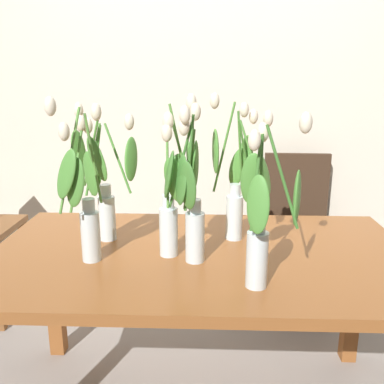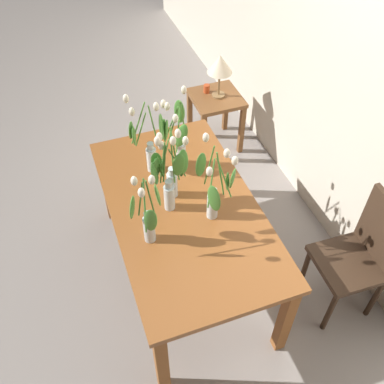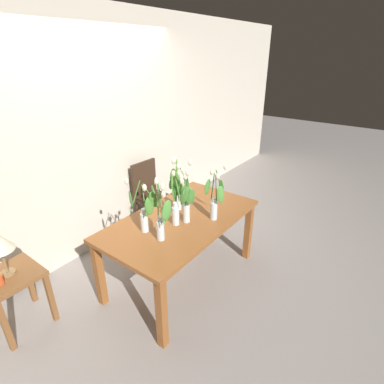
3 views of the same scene
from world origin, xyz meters
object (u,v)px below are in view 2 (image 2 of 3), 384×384
Objects in this scene: tulip_vase_1 at (147,145)px; tulip_vase_3 at (177,138)px; side_table at (216,107)px; tulip_vase_0 at (172,174)px; pillar_candle at (207,89)px; dining_table at (184,215)px; dining_chair at (362,253)px; tulip_vase_2 at (215,191)px; tulip_vase_5 at (166,180)px; tulip_vase_4 at (148,218)px; table_lamp at (220,65)px.

tulip_vase_1 reaches higher than tulip_vase_3.
tulip_vase_1 is 1.06× the size of side_table.
tulip_vase_1 is (-0.31, -0.07, 0.00)m from tulip_vase_0.
side_table is at bearing 33.05° from pillar_candle.
dining_chair reaches higher than dining_table.
pillar_candle reaches higher than side_table.
tulip_vase_2 is 1.06× the size of side_table.
side_table is at bearing 146.31° from tulip_vase_5.
tulip_vase_3 is (-0.53, -0.06, -0.00)m from tulip_vase_2.
tulip_vase_1 is 0.61m from tulip_vase_4.
pillar_candle is (-1.33, 0.74, -0.37)m from tulip_vase_0.
dining_chair is (0.66, 1.03, -0.43)m from tulip_vase_0.
dining_table is 0.44m from tulip_vase_4.
tulip_vase_0 reaches higher than dining_chair.
tulip_vase_4 is 7.28× the size of pillar_candle.
tulip_vase_3 reaches higher than dining_table.
dining_chair is 1.94m from table_lamp.
side_table is at bearing 144.36° from tulip_vase_3.
tulip_vase_3 reaches higher than table_lamp.
tulip_vase_1 is 0.63× the size of dining_chair.
dining_chair is (0.58, 0.99, -0.12)m from dining_table.
side_table is (-1.51, 1.03, -0.51)m from tulip_vase_4.
tulip_vase_2 reaches higher than side_table.
tulip_vase_4 reaches higher than dining_chair.
dining_chair is at bearing 48.57° from tulip_vase_1.
table_lamp is (-1.90, -0.21, 0.33)m from dining_chair.
tulip_vase_1 is at bearing -38.55° from pillar_candle.
dining_chair is at bearing 62.94° from tulip_vase_2.
tulip_vase_2 is 1.70m from pillar_candle.
tulip_vase_0 is 1.30m from dining_chair.
pillar_candle is (-1.56, 0.56, -0.38)m from tulip_vase_2.
tulip_vase_1 is 1.00× the size of tulip_vase_2.
side_table is (-1.32, 0.76, -0.22)m from dining_table.
side_table is (-0.94, 0.67, -0.54)m from tulip_vase_3.
tulip_vase_2 is at bearing 38.60° from tulip_vase_0.
pillar_candle is at bearing 149.96° from tulip_vase_5.
tulip_vase_1 is (-0.40, -0.11, 0.31)m from dining_table.
pillar_candle is (-1.42, 0.70, -0.06)m from dining_table.
tulip_vase_0 is 1.06× the size of tulip_vase_5.
tulip_vase_5 is (0.34, -0.18, -0.01)m from tulip_vase_3.
tulip_vase_1 is at bearing -93.00° from tulip_vase_3.
pillar_candle is (-1.03, 0.61, -0.38)m from tulip_vase_3.
tulip_vase_1 is at bearing 164.60° from tulip_vase_4.
table_lamp is (-1.47, 0.64, -0.11)m from tulip_vase_2.
dining_table is at bearing -30.60° from table_lamp.
tulip_vase_4 is at bearing -54.83° from dining_table.
tulip_vase_3 reaches higher than pillar_candle.
tulip_vase_4 is at bearing -32.12° from tulip_vase_3.
tulip_vase_4 is (0.59, -0.16, -0.01)m from tulip_vase_1.
dining_chair is at bearing 59.85° from dining_table.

